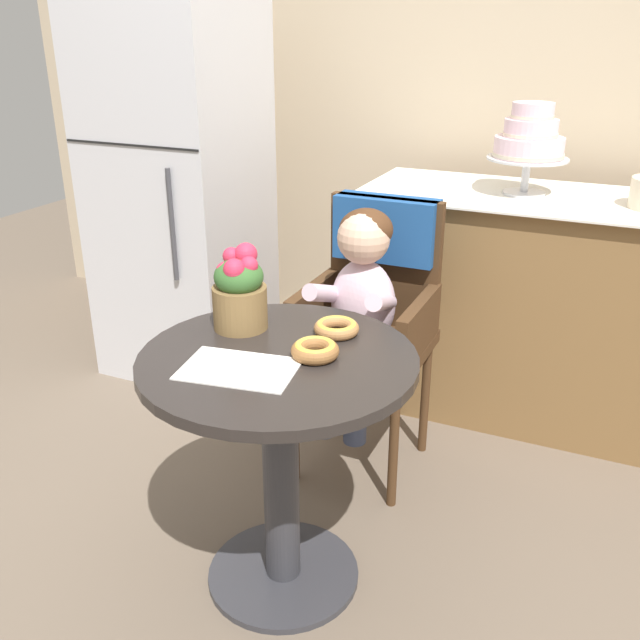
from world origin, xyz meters
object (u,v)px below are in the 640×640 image
at_px(donut_mid, 336,327).
at_px(flower_vase, 239,290).
at_px(cafe_table, 280,427).
at_px(donut_front, 315,350).
at_px(seated_child, 359,297).
at_px(wicker_chair, 375,293).
at_px(tiered_cake_stand, 530,140).
at_px(refrigerator, 179,184).

bearing_deg(donut_mid, flower_vase, -165.37).
bearing_deg(donut_mid, cafe_table, -113.75).
distance_m(donut_front, donut_mid, 0.16).
xyz_separation_m(cafe_table, seated_child, (-0.00, 0.57, 0.17)).
relative_size(wicker_chair, donut_front, 7.76).
bearing_deg(cafe_table, donut_front, 18.61).
xyz_separation_m(wicker_chair, donut_mid, (0.08, -0.54, 0.10)).
xyz_separation_m(donut_front, tiered_cake_stand, (0.29, 1.27, 0.36)).
bearing_deg(donut_front, donut_mid, 92.94).
bearing_deg(flower_vase, tiered_cake_stand, 64.77).
bearing_deg(donut_mid, refrigerator, 141.13).
bearing_deg(refrigerator, donut_mid, -38.87).
bearing_deg(flower_vase, donut_mid, 14.63).
distance_m(donut_front, refrigerator, 1.57).
distance_m(donut_mid, tiered_cake_stand, 1.21).
bearing_deg(donut_front, flower_vase, 161.63).
bearing_deg(seated_child, donut_front, -80.39).
xyz_separation_m(cafe_table, refrigerator, (-1.05, 1.10, 0.34)).
bearing_deg(tiered_cake_stand, wicker_chair, -123.52).
bearing_deg(refrigerator, cafe_table, -46.33).
bearing_deg(refrigerator, tiered_cake_stand, 7.97).
bearing_deg(flower_vase, wicker_chair, 73.81).
xyz_separation_m(donut_mid, refrigerator, (-1.13, 0.91, 0.11)).
relative_size(seated_child, flower_vase, 3.06).
distance_m(cafe_table, refrigerator, 1.56).
distance_m(donut_mid, flower_vase, 0.28).
xyz_separation_m(donut_front, flower_vase, (-0.27, 0.09, 0.09)).
bearing_deg(wicker_chair, cafe_table, -88.16).
relative_size(seated_child, tiered_cake_stand, 2.17).
xyz_separation_m(tiered_cake_stand, refrigerator, (-1.43, -0.20, -0.25)).
height_order(cafe_table, donut_front, donut_front).
bearing_deg(donut_front, tiered_cake_stand, 77.19).
xyz_separation_m(cafe_table, tiered_cake_stand, (0.38, 1.30, 0.59)).
bearing_deg(seated_child, cafe_table, -89.89).
height_order(wicker_chair, seated_child, seated_child).
relative_size(cafe_table, donut_front, 5.86).
bearing_deg(wicker_chair, seated_child, -88.24).
xyz_separation_m(seated_child, refrigerator, (-1.05, 0.53, 0.17)).
relative_size(cafe_table, donut_mid, 5.83).
bearing_deg(wicker_chair, donut_mid, -79.44).
bearing_deg(donut_front, seated_child, 99.61).
relative_size(donut_mid, flower_vase, 0.52).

